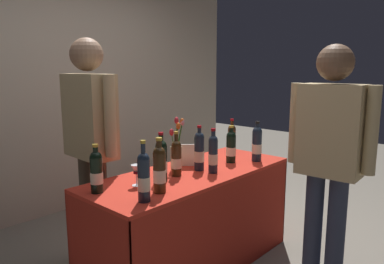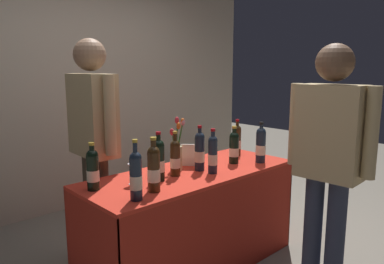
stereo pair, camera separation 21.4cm
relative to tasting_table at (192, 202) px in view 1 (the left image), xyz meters
The scene contains 17 objects.
back_partition 2.12m from the tasting_table, 90.00° to the left, with size 5.04×0.12×3.10m, color #B2A893.
tasting_table is the anchor object (origin of this frame).
featured_wine_bottle 0.73m from the tasting_table, 17.11° to the right, with size 0.08×0.08×0.33m.
display_bottle_0 0.41m from the tasting_table, behind, with size 0.07×0.07×0.32m.
display_bottle_1 0.64m from the tasting_table, 161.11° to the right, with size 0.08×0.08×0.35m.
display_bottle_2 0.56m from the tasting_table, ahead, with size 0.08×0.08×0.30m.
display_bottle_3 0.50m from the tasting_table, behind, with size 0.08×0.08×0.34m.
display_bottle_4 0.76m from the tasting_table, ahead, with size 0.07×0.07×0.32m.
display_bottle_5 0.42m from the tasting_table, 58.84° to the right, with size 0.07×0.07×0.33m.
display_bottle_6 0.78m from the tasting_table, 161.74° to the right, with size 0.07×0.07×0.36m.
display_bottle_7 0.40m from the tasting_table, 11.88° to the right, with size 0.08×0.08×0.34m.
display_bottle_8 0.84m from the tasting_table, behind, with size 0.08×0.08×0.31m.
wine_glass_near_vendor 0.60m from the tasting_table, behind, with size 0.07×0.07×0.14m.
flower_vase 0.40m from the tasting_table, 119.60° to the left, with size 0.10×0.09×0.41m.
brochure_stand 0.36m from the tasting_table, 52.83° to the left, with size 0.14×0.01×0.18m, color silver.
vendor_presenter 0.93m from the tasting_table, 129.76° to the left, with size 0.24×0.63×1.74m.
taster_foreground_right 1.07m from the tasting_table, 67.61° to the right, with size 0.23×0.56×1.67m.
Camera 1 is at (-1.96, -1.78, 1.53)m, focal length 34.29 mm.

